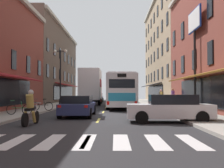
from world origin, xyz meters
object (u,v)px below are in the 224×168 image
at_px(box_truck, 91,87).
at_px(motorcycle_rider, 31,110).
at_px(transit_bus, 121,91).
at_px(sedan_far, 97,98).
at_px(pedestrian_mid, 173,97).
at_px(billboard_sign, 195,32).
at_px(pedestrian_near, 161,96).
at_px(bicycle_near, 42,106).
at_px(street_lamp_twin, 60,75).
at_px(sedan_mid, 170,108).
at_px(bicycle_mid, 19,109).
at_px(sedan_near, 78,106).

relative_size(box_truck, motorcycle_rider, 3.78).
distance_m(transit_bus, sedan_far, 16.78).
xyz_separation_m(box_truck, motorcycle_rider, (-1.01, -21.13, -1.48)).
distance_m(motorcycle_rider, pedestrian_mid, 18.31).
distance_m(billboard_sign, pedestrian_near, 14.04).
distance_m(motorcycle_rider, bicycle_near, 8.43).
distance_m(billboard_sign, street_lamp_twin, 13.91).
height_order(billboard_sign, sedan_mid, billboard_sign).
distance_m(bicycle_mid, pedestrian_mid, 16.30).
bearing_deg(bicycle_mid, street_lamp_twin, 87.92).
bearing_deg(transit_bus, bicycle_near, -132.34).
relative_size(transit_bus, box_truck, 1.56).
relative_size(sedan_mid, motorcycle_rider, 2.10).
relative_size(motorcycle_rider, pedestrian_near, 1.17).
distance_m(box_truck, street_lamp_twin, 6.51).
height_order(billboard_sign, pedestrian_mid, billboard_sign).
height_order(box_truck, pedestrian_near, box_truck).
height_order(sedan_near, pedestrian_mid, pedestrian_mid).
bearing_deg(pedestrian_mid, billboard_sign, -176.60).
xyz_separation_m(box_truck, pedestrian_near, (8.61, 0.29, -1.11)).
relative_size(box_truck, sedan_mid, 1.80).
bearing_deg(sedan_mid, bicycle_near, 140.48).
distance_m(sedan_near, motorcycle_rider, 4.97).
height_order(transit_bus, box_truck, box_truck).
xyz_separation_m(bicycle_near, pedestrian_near, (11.26, 13.16, 0.58)).
distance_m(sedan_near, pedestrian_mid, 13.54).
bearing_deg(motorcycle_rider, street_lamp_twin, 96.10).
xyz_separation_m(billboard_sign, pedestrian_mid, (-0.22, 7.08, -5.08)).
relative_size(transit_bus, sedan_far, 2.63).
distance_m(billboard_sign, box_truck, 16.18).
xyz_separation_m(transit_bus, street_lamp_twin, (-6.14, 0.29, 1.63)).
bearing_deg(bicycle_mid, bicycle_near, 84.31).
distance_m(sedan_far, motorcycle_rider, 31.43).
bearing_deg(transit_bus, pedestrian_mid, 4.49).
distance_m(bicycle_near, pedestrian_near, 17.32).
relative_size(billboard_sign, bicycle_near, 4.55).
bearing_deg(street_lamp_twin, sedan_mid, -58.99).
height_order(transit_bus, sedan_near, transit_bus).
bearing_deg(motorcycle_rider, bicycle_near, 101.23).
xyz_separation_m(bicycle_near, pedestrian_mid, (11.50, 7.17, 0.59)).
height_order(bicycle_near, bicycle_mid, same).
distance_m(sedan_near, sedan_mid, 6.16).
xyz_separation_m(transit_bus, bicycle_mid, (-6.54, -10.70, -1.20)).
xyz_separation_m(transit_bus, pedestrian_near, (5.11, 6.41, -0.62)).
bearing_deg(transit_bus, sedan_mid, -80.66).
bearing_deg(sedan_far, motorcycle_rider, -92.00).
bearing_deg(sedan_near, transit_bus, 74.24).
bearing_deg(box_truck, sedan_mid, -73.80).
distance_m(box_truck, bicycle_near, 13.25).
bearing_deg(street_lamp_twin, sedan_far, 80.37).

